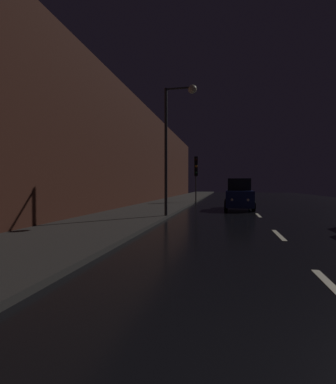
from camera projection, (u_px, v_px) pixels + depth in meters
name	position (u px, v px, depth m)	size (l,w,h in m)	color
ground	(247.00, 204.00, 25.79)	(26.56, 84.00, 0.02)	black
sidewalk_left	(172.00, 202.00, 27.24)	(4.40, 84.00, 0.15)	#33302D
building_facade_left	(134.00, 152.00, 24.24)	(0.80, 63.00, 9.22)	#472319
lane_centerline	(253.00, 210.00, 19.91)	(0.16, 30.72, 0.01)	beige
traffic_light_far_left	(196.00, 170.00, 27.26)	(0.38, 0.48, 4.54)	#38383A
streetlamp_overhead	(175.00, 131.00, 14.71)	(1.70, 0.44, 6.94)	#2D2D30
car_approaching_headlights	(239.00, 195.00, 20.52)	(2.05, 4.45, 2.24)	#141E51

